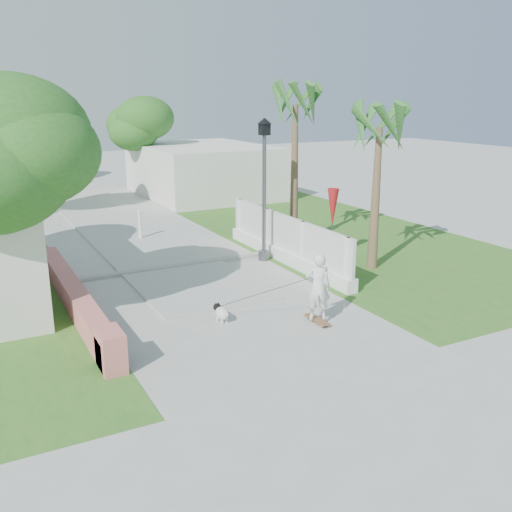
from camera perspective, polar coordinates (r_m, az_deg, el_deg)
ground at (r=12.41m, az=1.14°, el=-8.40°), size 90.00×90.00×0.00m
path_strip at (r=30.82m, az=-17.17°, el=5.63°), size 3.20×36.00×0.06m
curb at (r=17.56m, az=-8.34°, el=-1.05°), size 6.50×0.25×0.10m
grass_right at (r=22.41m, az=6.98°, el=2.55°), size 8.00×20.00×0.01m
pink_wall at (r=14.44m, az=-17.49°, el=-4.27°), size 0.45×8.20×0.80m
lattice_fence at (r=17.94m, az=2.97°, el=1.09°), size 0.35×7.00×1.50m
building_right at (r=30.41m, az=-5.37°, el=8.55°), size 6.00×8.00×2.60m
street_lamp at (r=17.74m, az=0.83°, el=7.16°), size 0.44×0.44×4.44m
bollard at (r=21.18m, az=-11.53°, el=3.19°), size 0.14×0.14×1.09m
patio_umbrella at (r=18.02m, az=7.68°, el=4.77°), size 0.36×0.36×2.30m
tree_left_near at (r=12.99m, az=-23.46°, el=8.93°), size 3.60×3.60×5.28m
tree_path_left at (r=26.04m, az=-22.68°, el=11.81°), size 3.40×3.40×5.23m
tree_path_right at (r=31.17m, az=-11.75°, el=12.53°), size 3.00×3.00×4.79m
tree_path_far at (r=36.01m, az=-23.99°, el=12.44°), size 3.20×3.20×5.17m
palm_far at (r=19.27m, az=3.97°, el=13.95°), size 1.80×1.80×5.30m
palm_near at (r=17.07m, az=12.21°, el=11.64°), size 1.80×1.80×4.70m
skateboarder at (r=13.11m, az=1.58°, el=-3.62°), size 2.26×1.72×1.67m
dog at (r=13.31m, az=-3.51°, el=-5.64°), size 0.33×0.61×0.42m
parked_car at (r=41.86m, az=-20.64°, el=8.90°), size 4.98×2.68×1.61m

